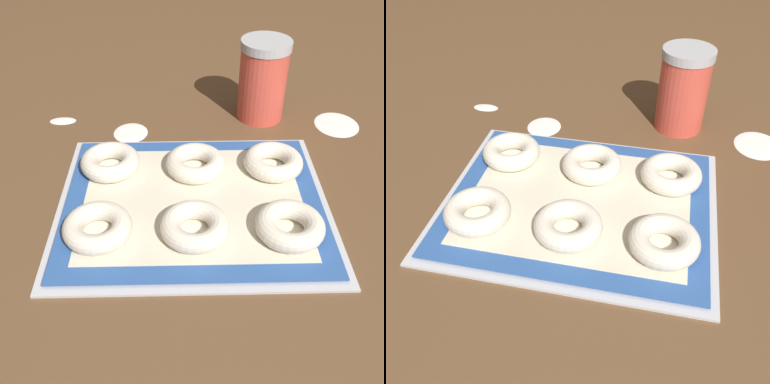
% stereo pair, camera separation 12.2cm
% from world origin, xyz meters
% --- Properties ---
extents(ground_plane, '(2.80, 2.80, 0.00)m').
position_xyz_m(ground_plane, '(0.00, 0.00, 0.00)').
color(ground_plane, brown).
extents(baking_tray, '(0.42, 0.34, 0.01)m').
position_xyz_m(baking_tray, '(-0.00, 0.00, 0.00)').
color(baking_tray, silver).
rests_on(baking_tray, ground_plane).
extents(baking_mat, '(0.39, 0.32, 0.00)m').
position_xyz_m(baking_mat, '(-0.00, 0.00, 0.01)').
color(baking_mat, '#2D569E').
rests_on(baking_mat, baking_tray).
extents(bagel_front_left, '(0.10, 0.10, 0.03)m').
position_xyz_m(bagel_front_left, '(-0.13, -0.07, 0.03)').
color(bagel_front_left, silver).
rests_on(bagel_front_left, baking_mat).
extents(bagel_front_center, '(0.10, 0.10, 0.03)m').
position_xyz_m(bagel_front_center, '(0.00, -0.07, 0.03)').
color(bagel_front_center, silver).
rests_on(bagel_front_center, baking_mat).
extents(bagel_front_right, '(0.10, 0.10, 0.03)m').
position_xyz_m(bagel_front_right, '(0.13, -0.07, 0.03)').
color(bagel_front_right, silver).
rests_on(bagel_front_right, baking_mat).
extents(bagel_back_left, '(0.10, 0.10, 0.03)m').
position_xyz_m(bagel_back_left, '(-0.13, 0.08, 0.03)').
color(bagel_back_left, silver).
rests_on(bagel_back_left, baking_mat).
extents(bagel_back_center, '(0.10, 0.10, 0.03)m').
position_xyz_m(bagel_back_center, '(0.01, 0.07, 0.03)').
color(bagel_back_center, silver).
rests_on(bagel_back_center, baking_mat).
extents(bagel_back_right, '(0.10, 0.10, 0.03)m').
position_xyz_m(bagel_back_right, '(0.13, 0.08, 0.03)').
color(bagel_back_right, silver).
rests_on(bagel_back_right, baking_mat).
extents(flour_canister, '(0.09, 0.09, 0.15)m').
position_xyz_m(flour_canister, '(0.14, 0.27, 0.08)').
color(flour_canister, '#DB4C3D').
rests_on(flour_canister, ground_plane).
extents(flour_patch_near, '(0.06, 0.07, 0.00)m').
position_xyz_m(flour_patch_near, '(-0.11, 0.21, 0.00)').
color(flour_patch_near, white).
rests_on(flour_patch_near, ground_plane).
extents(flour_patch_far, '(0.08, 0.09, 0.00)m').
position_xyz_m(flour_patch_far, '(0.29, 0.23, 0.00)').
color(flour_patch_far, white).
rests_on(flour_patch_far, ground_plane).
extents(flour_patch_side, '(0.05, 0.03, 0.00)m').
position_xyz_m(flour_patch_side, '(-0.25, 0.25, 0.00)').
color(flour_patch_side, white).
rests_on(flour_patch_side, ground_plane).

